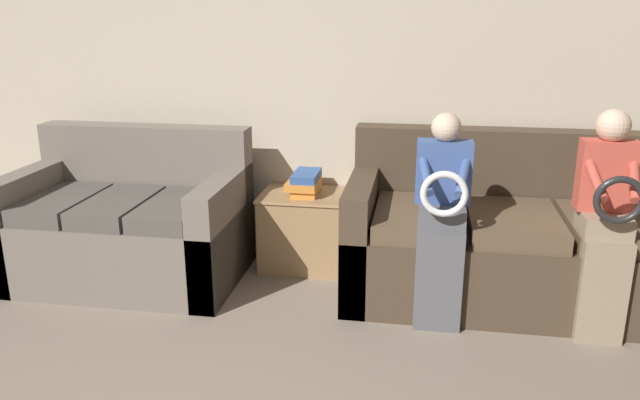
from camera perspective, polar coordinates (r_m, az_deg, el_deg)
name	(u,v)px	position (r m, az deg, el deg)	size (l,w,h in m)	color
wall_back	(289,79)	(4.44, -2.81, 11.01)	(7.35, 0.06, 2.55)	beige
couch_main	(508,241)	(4.08, 16.80, -3.65)	(1.99, 0.98, 1.00)	#473828
couch_side	(130,226)	(4.36, -16.96, -2.32)	(1.48, 0.93, 0.97)	#70665B
child_left_seated	(442,211)	(3.54, 11.08, -1.02)	(0.31, 0.37, 1.20)	#56565B
child_right_seated	(606,214)	(3.67, 24.71, -1.18)	(0.30, 0.38, 1.24)	gray
side_shelf	(306,229)	(4.35, -1.28, -2.66)	(0.61, 0.48, 0.53)	#9E7A51
book_stack	(305,183)	(4.25, -1.37, 1.55)	(0.21, 0.32, 0.15)	orange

